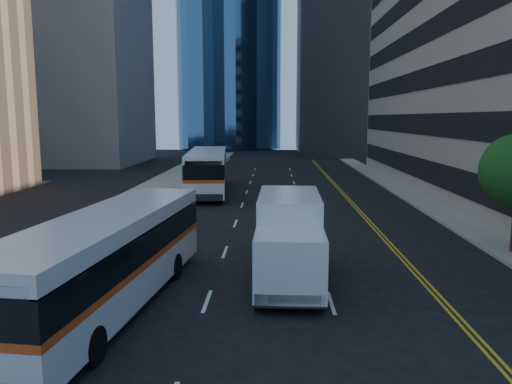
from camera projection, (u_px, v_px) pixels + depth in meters
The scene contains 7 objects.
ground at pixel (321, 329), 14.02m from camera, with size 160.00×160.00×0.00m, color black.
sidewalk_west at pixel (157, 193), 39.09m from camera, with size 5.00×90.00×0.15m, color gray.
sidewalk_east at pixel (408, 194), 38.40m from camera, with size 2.00×90.00×0.15m, color gray.
midrise_west at pixel (66, 26), 63.83m from camera, with size 18.00×18.00×35.00m, color gray.
bus_front at pixel (108, 258), 15.26m from camera, with size 3.70×11.71×2.97m.
bus_rear at pixel (208, 170), 39.51m from camera, with size 3.94×13.05×3.32m.
box_truck at pixel (289, 238), 17.80m from camera, with size 2.35×6.51×3.09m.
Camera 1 is at (-1.37, -13.36, 5.86)m, focal length 35.00 mm.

